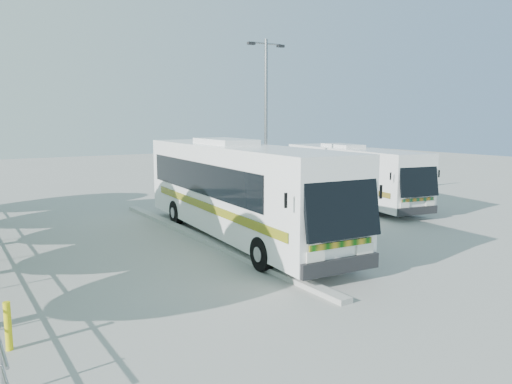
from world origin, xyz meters
TOP-DOWN VIEW (x-y plane):
  - ground at (0.00, 0.00)m, footprint 100.00×100.00m
  - kerb_divider at (-2.30, 2.00)m, footprint 0.40×16.00m
  - coach_main at (-1.00, 1.54)m, footprint 3.60×13.18m
  - coach_adjacent at (8.41, 5.25)m, footprint 4.06×11.19m
  - lamppost at (3.12, 5.76)m, footprint 2.05×0.23m
  - bollard at (-9.70, -4.16)m, footprint 0.17×0.17m

SIDE VIEW (x-z plane):
  - ground at x=0.00m, z-range 0.00..0.00m
  - kerb_divider at x=-2.30m, z-range 0.00..0.15m
  - bollard at x=-9.70m, z-range 0.00..1.01m
  - coach_adjacent at x=8.41m, z-range 0.15..3.19m
  - coach_main at x=-1.00m, z-range 0.17..3.79m
  - lamppost at x=3.12m, z-range 0.44..8.85m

